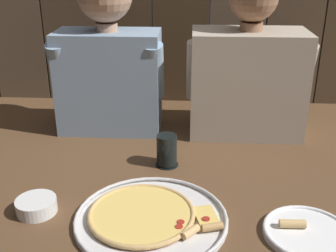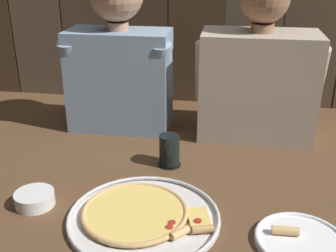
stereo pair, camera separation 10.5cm
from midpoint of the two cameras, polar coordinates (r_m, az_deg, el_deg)
The scene contains 7 objects.
ground_plane at distance 1.22m, azimuth -2.12°, elevation -9.72°, with size 3.20×3.20×0.00m, color brown.
pizza_tray at distance 1.13m, azimuth -5.38°, elevation -12.20°, with size 0.40×0.40×0.03m.
dinner_plate at distance 1.11m, azimuth 15.79°, elevation -13.80°, with size 0.22×0.22×0.03m.
drinking_glass at distance 1.36m, azimuth -2.37°, elevation -3.41°, with size 0.08×0.08×0.11m.
dipping_bowl at distance 1.22m, azimuth -19.86°, elevation -10.12°, with size 0.11×0.11×0.04m.
diner_left at distance 1.59m, azimuth -10.04°, elevation 9.46°, with size 0.42×0.21×0.61m.
diner_right at distance 1.56m, azimuth 8.94°, elevation 7.97°, with size 0.45×0.22×0.60m.
Camera 1 is at (0.05, -1.02, 0.67)m, focal length 44.90 mm.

